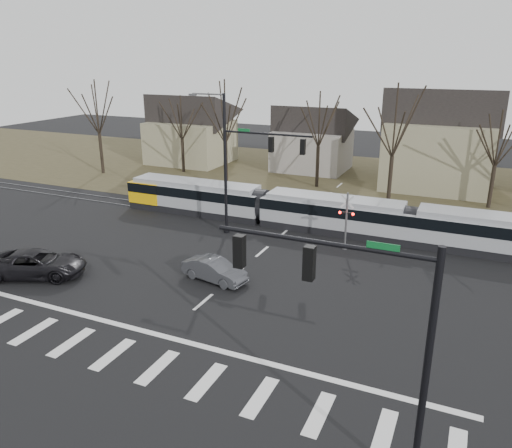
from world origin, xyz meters
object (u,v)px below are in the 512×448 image
at_px(sedan, 215,270).
at_px(suv, 37,264).
at_px(rail_crossing_signal, 346,223).
at_px(tram, 332,213).

relative_size(sedan, suv, 0.68).
bearing_deg(sedan, rail_crossing_signal, -25.11).
height_order(tram, rail_crossing_signal, rail_crossing_signal).
bearing_deg(tram, suv, -132.68).
xyz_separation_m(suv, rail_crossing_signal, (15.83, 11.92, 1.09)).
bearing_deg(suv, rail_crossing_signal, -76.17).
bearing_deg(rail_crossing_signal, suv, -143.00).
distance_m(sedan, rail_crossing_signal, 10.01).
distance_m(tram, suv, 20.59).
xyz_separation_m(tram, sedan, (-3.87, -11.32, -0.80)).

